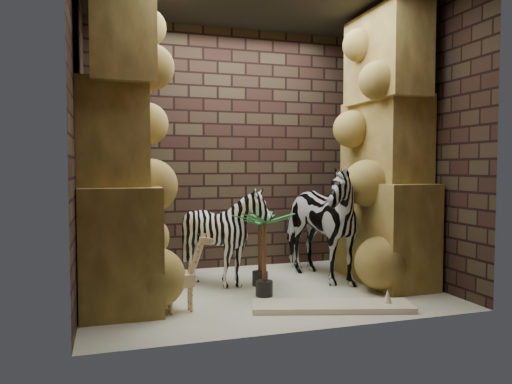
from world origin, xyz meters
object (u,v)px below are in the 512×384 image
object	(u,v)px
zebra_right	(314,213)
zebra_left	(224,241)
palm_front	(260,250)
surfboard	(332,306)
giraffe_toy	(180,273)
palm_back	(264,254)

from	to	relation	value
zebra_right	zebra_left	bearing A→B (deg)	167.40
palm_front	surfboard	world-z (taller)	palm_front
zebra_right	giraffe_toy	distance (m)	1.84
palm_front	palm_back	world-z (taller)	palm_back
giraffe_toy	surfboard	size ratio (longest dim) A/B	0.49
palm_front	surfboard	size ratio (longest dim) A/B	0.53
giraffe_toy	palm_front	size ratio (longest dim) A/B	0.92
zebra_left	giraffe_toy	distance (m)	0.99
zebra_left	surfboard	distance (m)	1.40
surfboard	giraffe_toy	bearing A→B (deg)	-177.18
palm_back	surfboard	distance (m)	0.84
zebra_left	palm_front	xyz separation A→B (m)	(0.38, -0.09, -0.10)
zebra_left	giraffe_toy	world-z (taller)	zebra_left
zebra_left	palm_front	distance (m)	0.40
zebra_right	palm_front	size ratio (longest dim) A/B	1.98
zebra_right	surfboard	world-z (taller)	zebra_right
zebra_left	palm_back	xyz separation A→B (m)	(0.29, -0.50, -0.06)
surfboard	zebra_left	bearing A→B (deg)	139.88
zebra_left	surfboard	size ratio (longest dim) A/B	0.74
zebra_left	zebra_right	bearing A→B (deg)	5.73
zebra_left	giraffe_toy	bearing A→B (deg)	-119.71
palm_front	surfboard	distance (m)	1.13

